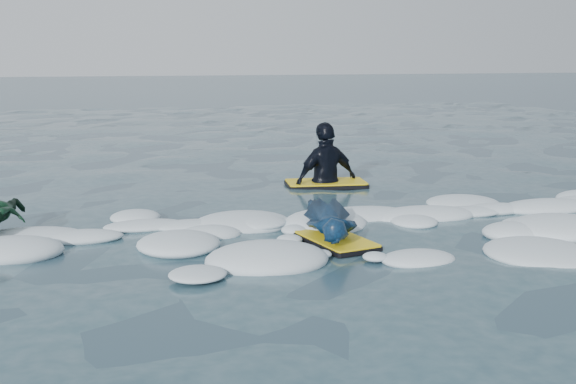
% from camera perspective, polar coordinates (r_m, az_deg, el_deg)
% --- Properties ---
extents(ground, '(120.00, 120.00, 0.00)m').
position_cam_1_polar(ground, '(7.25, -5.36, -5.75)').
color(ground, '#1B2F41').
rests_on(ground, ground).
extents(foam_band, '(12.00, 3.10, 0.30)m').
position_cam_1_polar(foam_band, '(8.23, -6.48, -3.73)').
color(foam_band, white).
rests_on(foam_band, ground).
extents(prone_woman_unit, '(0.86, 1.62, 0.40)m').
position_cam_1_polar(prone_woman_unit, '(8.12, 3.37, -2.40)').
color(prone_woman_unit, black).
rests_on(prone_woman_unit, ground).
extents(prone_child_unit, '(0.65, 1.17, 0.44)m').
position_cam_1_polar(prone_child_unit, '(8.73, -21.73, -2.11)').
color(prone_child_unit, black).
rests_on(prone_child_unit, ground).
extents(waiting_rider_unit, '(1.31, 0.81, 1.87)m').
position_cam_1_polar(waiting_rider_unit, '(11.33, 3.03, 0.81)').
color(waiting_rider_unit, black).
rests_on(waiting_rider_unit, ground).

